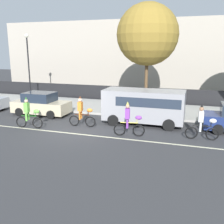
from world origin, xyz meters
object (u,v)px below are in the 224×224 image
Objects in this scene: parade_cyclist_lime at (29,114)px; parade_cyclist_orange at (82,113)px; parade_cyclist_zebra at (203,124)px; parade_cyclist_purple at (129,121)px; street_lamp_post at (28,57)px; pedestrian_onlooker at (131,99)px; parked_van_grey at (145,104)px; parked_car_beige at (41,104)px.

parade_cyclist_orange is (2.91, 1.27, 0.00)m from parade_cyclist_lime.
parade_cyclist_purple is at bearing -171.26° from parade_cyclist_zebra.
parade_cyclist_purple is at bearing -32.41° from street_lamp_post.
pedestrian_onlooker is (4.81, 5.97, 0.17)m from parade_cyclist_lime.
parade_cyclist_purple is (3.20, -0.87, 0.00)m from parade_cyclist_orange.
parade_cyclist_orange is 1.19× the size of pedestrian_onlooker.
parked_van_grey is 3.39m from pedestrian_onlooker.
parked_car_beige is at bearing 169.19° from parade_cyclist_zebra.
parade_cyclist_lime is at bearing -69.12° from parked_car_beige.
street_lamp_post is (-11.59, 4.54, 2.71)m from parked_van_grey.
street_lamp_post reaches higher than parade_cyclist_lime.
parade_cyclist_purple is 1.19× the size of pedestrian_onlooker.
parked_car_beige is (-7.62, 0.09, -0.50)m from parked_van_grey.
parade_cyclist_orange is at bearing 177.62° from parade_cyclist_zebra.
parade_cyclist_lime is 6.12m from parade_cyclist_purple.
parade_cyclist_zebra is at bearing 8.74° from parade_cyclist_purple.
parade_cyclist_orange is 1.00× the size of parade_cyclist_purple.
parade_cyclist_orange is 6.99m from parade_cyclist_zebra.
parade_cyclist_purple is 13.70m from street_lamp_post.
parked_van_grey is at bearing 149.60° from parade_cyclist_zebra.
street_lamp_post is at bearing 158.59° from parked_van_grey.
parade_cyclist_purple reaches higher than parked_car_beige.
parade_cyclist_lime reaches higher than parked_car_beige.
parked_van_grey is at bearing -0.68° from parked_car_beige.
parade_cyclist_zebra is at bearing -44.49° from pedestrian_onlooker.
parked_van_grey is 12.74m from street_lamp_post.
parade_cyclist_lime and parade_cyclist_orange have the same top height.
parked_car_beige is 6.65m from pedestrian_onlooker.
parade_cyclist_purple is 0.38× the size of parked_van_grey.
parade_cyclist_purple is at bearing -15.22° from parade_cyclist_orange.
pedestrian_onlooker is at bearing -9.02° from street_lamp_post.
street_lamp_post is (-8.06, 6.28, 3.15)m from parade_cyclist_orange.
parade_cyclist_orange is 4.48m from parked_car_beige.
parade_cyclist_purple is at bearing -20.29° from parked_car_beige.
parade_cyclist_zebra is at bearing -30.40° from parked_van_grey.
parked_van_grey reaches higher than parade_cyclist_zebra.
parade_cyclist_zebra is 0.47× the size of parked_car_beige.
pedestrian_onlooker is at bearing 135.51° from parade_cyclist_zebra.
parked_car_beige is at bearing 159.71° from parade_cyclist_purple.
parade_cyclist_lime is 7.67m from pedestrian_onlooker.
parade_cyclist_orange is 10.69m from street_lamp_post.
parade_cyclist_lime is 0.47× the size of parked_car_beige.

